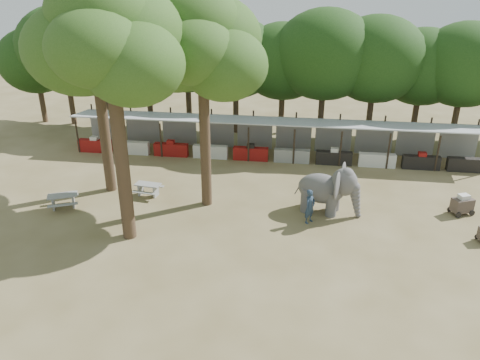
# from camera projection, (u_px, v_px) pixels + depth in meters

# --- Properties ---
(ground) EXTENTS (100.00, 100.00, 0.00)m
(ground) POSITION_uv_depth(u_px,v_px,m) (246.00, 270.00, 20.25)
(ground) COLOR brown
(ground) RESTS_ON ground
(vendor_stalls) EXTENTS (28.00, 2.99, 2.80)m
(vendor_stalls) POSITION_uv_depth(u_px,v_px,m) (272.00, 140.00, 32.28)
(vendor_stalls) COLOR #A4A7AB
(vendor_stalls) RESTS_ON ground
(yard_tree_left) EXTENTS (7.10, 6.90, 11.02)m
(yard_tree_left) POSITION_uv_depth(u_px,v_px,m) (93.00, 47.00, 24.59)
(yard_tree_left) COLOR #332316
(yard_tree_left) RESTS_ON ground
(yard_tree_center) EXTENTS (7.10, 6.90, 12.04)m
(yard_tree_center) POSITION_uv_depth(u_px,v_px,m) (107.00, 41.00, 19.27)
(yard_tree_center) COLOR #332316
(yard_tree_center) RESTS_ON ground
(yard_tree_back) EXTENTS (7.10, 6.90, 11.36)m
(yard_tree_back) POSITION_uv_depth(u_px,v_px,m) (200.00, 45.00, 22.77)
(yard_tree_back) COLOR #332316
(yard_tree_back) RESTS_ON ground
(backdrop_trees) EXTENTS (46.46, 5.95, 8.33)m
(backdrop_trees) POSITION_uv_depth(u_px,v_px,m) (280.00, 63.00, 35.17)
(backdrop_trees) COLOR #332316
(backdrop_trees) RESTS_ON ground
(elephant) EXTENTS (3.60, 2.65, 2.67)m
(elephant) POSITION_uv_depth(u_px,v_px,m) (329.00, 189.00, 24.64)
(elephant) COLOR #494646
(elephant) RESTS_ON ground
(handler) EXTENTS (0.75, 0.79, 1.83)m
(handler) POSITION_uv_depth(u_px,v_px,m) (310.00, 206.00, 23.74)
(handler) COLOR #26384C
(handler) RESTS_ON ground
(picnic_table_near) EXTENTS (1.99, 1.91, 0.77)m
(picnic_table_near) POSITION_uv_depth(u_px,v_px,m) (63.00, 199.00, 25.40)
(picnic_table_near) COLOR gray
(picnic_table_near) RESTS_ON ground
(picnic_table_far) EXTENTS (1.60, 1.48, 0.72)m
(picnic_table_far) POSITION_uv_depth(u_px,v_px,m) (148.00, 188.00, 26.82)
(picnic_table_far) COLOR gray
(picnic_table_far) RESTS_ON ground
(cart_back) EXTENTS (1.36, 1.15, 1.13)m
(cart_back) POSITION_uv_depth(u_px,v_px,m) (462.00, 204.00, 24.72)
(cart_back) COLOR #3C3029
(cart_back) RESTS_ON ground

